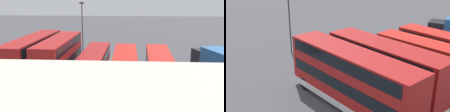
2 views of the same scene
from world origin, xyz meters
TOP-DOWN VIEW (x-y plane):
  - ground_plane at (0.00, 0.00)m, footprint 140.00×140.00m
  - bus_single_deck_near_end at (-7.03, 10.87)m, footprint 3.10×11.65m
  - bus_single_deck_second at (-3.36, 10.06)m, footprint 2.66×10.15m
  - bus_single_deck_third at (0.16, 9.99)m, footprint 2.88×11.95m
  - bus_double_decker_fourth at (3.83, 10.73)m, footprint 2.94×10.83m
  - bus_double_decker_fifth at (6.97, 10.09)m, footprint 3.12×12.12m
  - box_truck_blue at (-13.95, 8.99)m, footprint 4.55×7.90m
  - car_hatchback_silver at (14.52, -3.20)m, footprint 2.53×4.28m
  - lamp_post_tall at (3.70, -2.92)m, footprint 0.70×0.30m
  - waste_bin_yellow at (-4.53, -1.73)m, footprint 0.60×0.60m

SIDE VIEW (x-z plane):
  - ground_plane at x=0.00m, z-range 0.00..0.00m
  - waste_bin_yellow at x=-4.53m, z-range 0.00..0.95m
  - car_hatchback_silver at x=14.52m, z-range -0.02..1.41m
  - bus_single_deck_second at x=-3.36m, z-range 0.14..3.09m
  - bus_single_deck_near_end at x=-7.03m, z-range 0.15..3.10m
  - bus_single_deck_third at x=0.16m, z-range 0.15..3.10m
  - box_truck_blue at x=-13.95m, z-range 0.11..3.31m
  - bus_double_decker_fourth at x=3.83m, z-range 0.17..4.72m
  - bus_double_decker_fifth at x=6.97m, z-range 0.18..4.73m
  - lamp_post_tall at x=3.70m, z-range 0.68..8.62m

